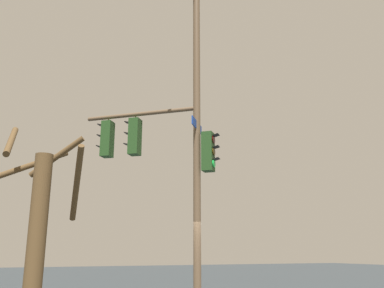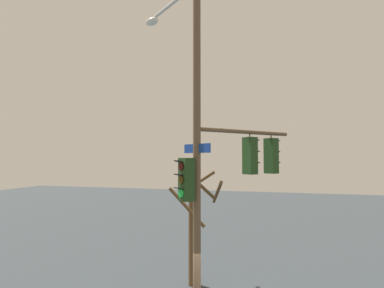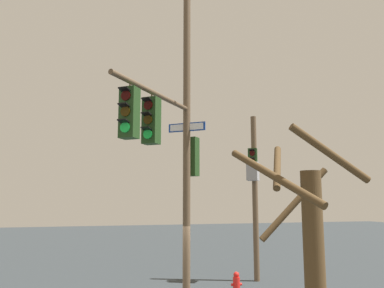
{
  "view_description": "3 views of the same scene",
  "coord_description": "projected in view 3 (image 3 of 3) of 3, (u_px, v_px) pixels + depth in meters",
  "views": [
    {
      "loc": [
        10.53,
        -4.86,
        1.74
      ],
      "look_at": [
        0.64,
        -0.58,
        4.55
      ],
      "focal_mm": 38.49,
      "sensor_mm": 36.0,
      "label": 1
    },
    {
      "loc": [
        -1.86,
        7.83,
        4.96
      ],
      "look_at": [
        0.54,
        -0.64,
        5.34
      ],
      "focal_mm": 29.87,
      "sensor_mm": 36.0,
      "label": 2
    },
    {
      "loc": [
        -2.39,
        -10.48,
        3.19
      ],
      "look_at": [
        0.42,
        -0.41,
        4.72
      ],
      "focal_mm": 35.95,
      "sensor_mm": 36.0,
      "label": 3
    }
  ],
  "objects": [
    {
      "name": "bare_tree_behind_pole",
      "position": [
        311.0,
        258.0,
        6.71
      ],
      "size": [
        2.1,
        2.15,
        4.43
      ],
      "color": "brown",
      "rests_on": "ground"
    },
    {
      "name": "secondary_pole_assembly",
      "position": [
        254.0,
        183.0,
        15.7
      ],
      "size": [
        0.67,
        0.78,
        6.69
      ],
      "rotation": [
        0.0,
        0.0,
        4.11
      ],
      "color": "brown",
      "rests_on": "ground"
    },
    {
      "name": "fire_hydrant_fallback",
      "position": [
        236.0,
        283.0,
        13.27
      ],
      "size": [
        0.38,
        0.24,
        0.73
      ],
      "color": "red",
      "rests_on": "ground"
    },
    {
      "name": "main_signal_pole_assembly",
      "position": [
        181.0,
        119.0,
        10.04
      ],
      "size": [
        4.7,
        3.27,
        9.85
      ],
      "rotation": [
        0.0,
        0.0,
        4.01
      ],
      "color": "brown",
      "rests_on": "ground"
    }
  ]
}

